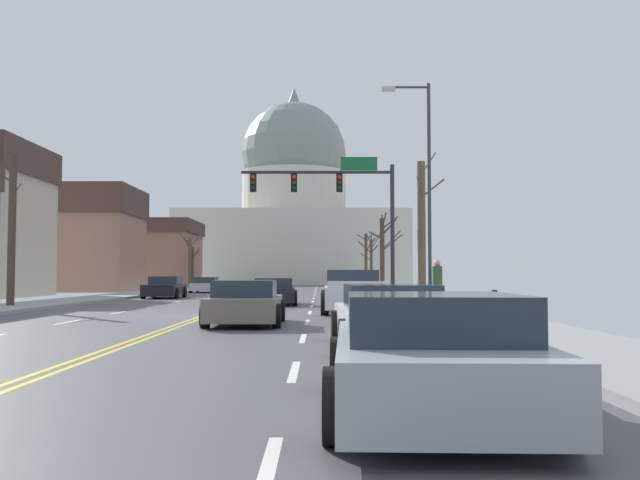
{
  "coord_description": "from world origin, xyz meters",
  "views": [
    {
      "loc": [
        3.87,
        -23.84,
        1.39
      ],
      "look_at": [
        3.78,
        26.54,
        3.88
      ],
      "focal_mm": 39.34,
      "sensor_mm": 36.0,
      "label": 1
    }
  ],
  "objects_px": {
    "sedan_near_02": "(247,304)",
    "sedan_oncoming_01": "(207,285)",
    "bicycle_parked": "(494,307)",
    "sedan_oncoming_00": "(166,288)",
    "sedan_near_03": "(389,318)",
    "sedan_near_04": "(431,357)",
    "sedan_near_00": "(275,292)",
    "signal_gantry": "(340,196)",
    "pedestrian_01": "(439,283)",
    "street_lamp_right": "(425,176)",
    "pedestrian_00": "(439,282)",
    "pickup_truck_near_01": "(354,293)"
  },
  "relations": [
    {
      "from": "signal_gantry",
      "to": "sedan_near_00",
      "type": "bearing_deg",
      "value": -130.95
    },
    {
      "from": "signal_gantry",
      "to": "sedan_oncoming_01",
      "type": "distance_m",
      "value": 22.15
    },
    {
      "from": "sedan_oncoming_00",
      "to": "signal_gantry",
      "type": "bearing_deg",
      "value": -29.37
    },
    {
      "from": "sedan_near_03",
      "to": "sedan_near_04",
      "type": "xyz_separation_m",
      "value": [
        -0.2,
        -6.31,
        -0.0
      ]
    },
    {
      "from": "sedan_near_02",
      "to": "sedan_near_04",
      "type": "distance_m",
      "value": 12.85
    },
    {
      "from": "sedan_oncoming_00",
      "to": "pedestrian_00",
      "type": "bearing_deg",
      "value": -46.32
    },
    {
      "from": "sedan_near_03",
      "to": "pedestrian_01",
      "type": "relative_size",
      "value": 2.62
    },
    {
      "from": "sedan_near_04",
      "to": "sedan_near_00",
      "type": "bearing_deg",
      "value": 97.23
    },
    {
      "from": "street_lamp_right",
      "to": "pedestrian_01",
      "type": "distance_m",
      "value": 5.58
    },
    {
      "from": "pickup_truck_near_01",
      "to": "sedan_near_02",
      "type": "bearing_deg",
      "value": -117.34
    },
    {
      "from": "bicycle_parked",
      "to": "sedan_oncoming_00",
      "type": "bearing_deg",
      "value": 122.79
    },
    {
      "from": "pedestrian_01",
      "to": "sedan_near_03",
      "type": "bearing_deg",
      "value": -104.42
    },
    {
      "from": "signal_gantry",
      "to": "pedestrian_01",
      "type": "distance_m",
      "value": 13.16
    },
    {
      "from": "sedan_oncoming_00",
      "to": "street_lamp_right",
      "type": "bearing_deg",
      "value": -46.58
    },
    {
      "from": "pedestrian_01",
      "to": "bicycle_parked",
      "type": "height_order",
      "value": "pedestrian_01"
    },
    {
      "from": "sedan_near_02",
      "to": "sedan_near_03",
      "type": "relative_size",
      "value": 0.94
    },
    {
      "from": "sedan_near_02",
      "to": "signal_gantry",
      "type": "bearing_deg",
      "value": 79.47
    },
    {
      "from": "sedan_near_02",
      "to": "sedan_oncoming_01",
      "type": "height_order",
      "value": "sedan_near_02"
    },
    {
      "from": "sedan_near_04",
      "to": "pedestrian_01",
      "type": "relative_size",
      "value": 2.57
    },
    {
      "from": "street_lamp_right",
      "to": "sedan_oncoming_01",
      "type": "height_order",
      "value": "street_lamp_right"
    },
    {
      "from": "pickup_truck_near_01",
      "to": "pedestrian_01",
      "type": "height_order",
      "value": "pedestrian_01"
    },
    {
      "from": "pedestrian_00",
      "to": "sedan_oncoming_01",
      "type": "bearing_deg",
      "value": 115.92
    },
    {
      "from": "signal_gantry",
      "to": "sedan_near_03",
      "type": "distance_m",
      "value": 23.09
    },
    {
      "from": "sedan_near_00",
      "to": "sedan_oncoming_01",
      "type": "height_order",
      "value": "sedan_near_00"
    },
    {
      "from": "pedestrian_01",
      "to": "bicycle_parked",
      "type": "relative_size",
      "value": 0.99
    },
    {
      "from": "sedan_near_03",
      "to": "pedestrian_00",
      "type": "distance_m",
      "value": 14.25
    },
    {
      "from": "street_lamp_right",
      "to": "sedan_near_02",
      "type": "xyz_separation_m",
      "value": [
        -6.18,
        -8.07,
        -4.69
      ]
    },
    {
      "from": "signal_gantry",
      "to": "sedan_near_00",
      "type": "xyz_separation_m",
      "value": [
        -3.1,
        -3.57,
        -4.86
      ]
    },
    {
      "from": "sedan_near_03",
      "to": "sedan_near_04",
      "type": "height_order",
      "value": "sedan_near_03"
    },
    {
      "from": "bicycle_parked",
      "to": "pedestrian_01",
      "type": "bearing_deg",
      "value": 102.05
    },
    {
      "from": "pickup_truck_near_01",
      "to": "sedan_near_02",
      "type": "height_order",
      "value": "pickup_truck_near_01"
    },
    {
      "from": "sedan_near_04",
      "to": "bicycle_parked",
      "type": "relative_size",
      "value": 2.55
    },
    {
      "from": "signal_gantry",
      "to": "pickup_truck_near_01",
      "type": "xyz_separation_m",
      "value": [
        0.23,
        -10.08,
        -4.73
      ]
    },
    {
      "from": "sedan_near_00",
      "to": "sedan_near_03",
      "type": "height_order",
      "value": "sedan_near_00"
    },
    {
      "from": "street_lamp_right",
      "to": "sedan_oncoming_00",
      "type": "height_order",
      "value": "street_lamp_right"
    },
    {
      "from": "bicycle_parked",
      "to": "street_lamp_right",
      "type": "bearing_deg",
      "value": 95.52
    },
    {
      "from": "sedan_near_03",
      "to": "sedan_near_00",
      "type": "bearing_deg",
      "value": 100.17
    },
    {
      "from": "sedan_near_02",
      "to": "sedan_near_03",
      "type": "bearing_deg",
      "value": -61.33
    },
    {
      "from": "sedan_near_02",
      "to": "pickup_truck_near_01",
      "type": "bearing_deg",
      "value": 62.66
    },
    {
      "from": "sedan_near_00",
      "to": "sedan_near_03",
      "type": "xyz_separation_m",
      "value": [
        3.41,
        -19.0,
        0.0
      ]
    },
    {
      "from": "sedan_oncoming_01",
      "to": "pedestrian_00",
      "type": "distance_m",
      "value": 31.0
    },
    {
      "from": "street_lamp_right",
      "to": "sedan_near_03",
      "type": "xyz_separation_m",
      "value": [
        -2.82,
        -14.22,
        -4.7
      ]
    },
    {
      "from": "sedan_near_02",
      "to": "sedan_oncoming_01",
      "type": "distance_m",
      "value": 36.25
    },
    {
      "from": "sedan_near_04",
      "to": "bicycle_parked",
      "type": "xyz_separation_m",
      "value": [
        3.77,
        12.74,
        -0.08
      ]
    },
    {
      "from": "sedan_near_00",
      "to": "sedan_near_02",
      "type": "height_order",
      "value": "sedan_near_02"
    },
    {
      "from": "sedan_oncoming_00",
      "to": "sedan_near_02",
      "type": "bearing_deg",
      "value": -72.09
    },
    {
      "from": "pickup_truck_near_01",
      "to": "pedestrian_00",
      "type": "height_order",
      "value": "pedestrian_00"
    },
    {
      "from": "pickup_truck_near_01",
      "to": "sedan_near_04",
      "type": "bearing_deg",
      "value": -90.34
    },
    {
      "from": "pedestrian_00",
      "to": "bicycle_parked",
      "type": "relative_size",
      "value": 0.99
    },
    {
      "from": "sedan_near_03",
      "to": "bicycle_parked",
      "type": "xyz_separation_m",
      "value": [
        3.57,
        6.44,
        -0.09
      ]
    }
  ]
}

